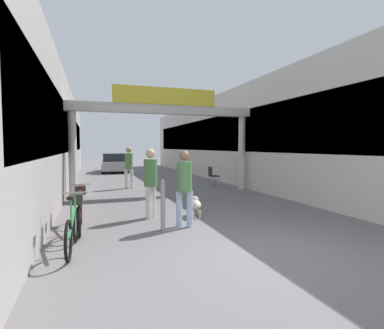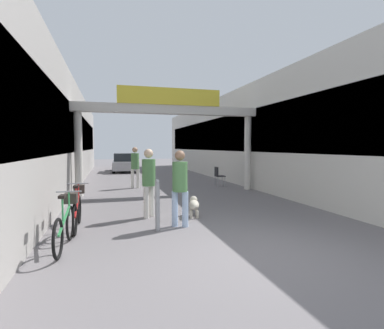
{
  "view_description": "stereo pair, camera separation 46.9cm",
  "coord_description": "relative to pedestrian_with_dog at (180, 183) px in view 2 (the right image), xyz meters",
  "views": [
    {
      "loc": [
        -2.73,
        -4.31,
        1.81
      ],
      "look_at": [
        0.0,
        3.78,
        1.3
      ],
      "focal_mm": 28.0,
      "sensor_mm": 36.0,
      "label": 1
    },
    {
      "loc": [
        -2.28,
        -4.44,
        1.81
      ],
      "look_at": [
        0.0,
        3.78,
        1.3
      ],
      "focal_mm": 28.0,
      "sensor_mm": 36.0,
      "label": 2
    }
  ],
  "objects": [
    {
      "name": "parked_car_silver",
      "position": [
        -0.39,
        15.66,
        -0.35
      ],
      "size": [
        1.92,
        4.06,
        1.33
      ],
      "color": "#99999E",
      "rests_on": "ground_plane"
    },
    {
      "name": "storefront_right",
      "position": [
        5.85,
        8.93,
        1.28
      ],
      "size": [
        3.0,
        26.0,
        4.54
      ],
      "color": "beige",
      "rests_on": "ground_plane"
    },
    {
      "name": "pedestrian_companion",
      "position": [
        -0.56,
        1.06,
        0.02
      ],
      "size": [
        0.48,
        0.48,
        1.75
      ],
      "color": "silver",
      "rests_on": "ground_plane"
    },
    {
      "name": "pedestrian_carrying_crate",
      "position": [
        -0.44,
        6.7,
        0.04
      ],
      "size": [
        0.4,
        0.4,
        1.79
      ],
      "color": "silver",
      "rests_on": "ground_plane"
    },
    {
      "name": "storefront_left",
      "position": [
        -4.34,
        8.93,
        1.28
      ],
      "size": [
        3.0,
        26.0,
        4.54
      ],
      "color": "#9E9993",
      "rests_on": "ground_plane"
    },
    {
      "name": "cafe_chair_black_nearer",
      "position": [
        3.25,
        6.22,
        -0.45
      ],
      "size": [
        0.4,
        0.4,
        0.89
      ],
      "color": "gray",
      "rests_on": "ground_plane"
    },
    {
      "name": "arcade_sign_gateway",
      "position": [
        0.76,
        4.98,
        1.86
      ],
      "size": [
        7.4,
        0.47,
        4.04
      ],
      "color": "beige",
      "rests_on": "ground_plane"
    },
    {
      "name": "pedestrian_with_dog",
      "position": [
        0.0,
        0.0,
        0.0
      ],
      "size": [
        0.45,
        0.45,
        1.73
      ],
      "color": "#A5BFE0",
      "rests_on": "ground_plane"
    },
    {
      "name": "bollard_post_metal",
      "position": [
        -0.54,
        -0.2,
        -0.42
      ],
      "size": [
        0.1,
        0.1,
        1.12
      ],
      "color": "gray",
      "rests_on": "ground_plane"
    },
    {
      "name": "bicycle_green_nearest",
      "position": [
        -2.3,
        -0.78,
        -0.55
      ],
      "size": [
        0.46,
        1.69,
        0.98
      ],
      "color": "black",
      "rests_on": "ground_plane"
    },
    {
      "name": "ground_plane",
      "position": [
        0.76,
        -2.07,
        -0.99
      ],
      "size": [
        80.0,
        80.0,
        0.0
      ],
      "primitive_type": "plane",
      "color": "slate"
    },
    {
      "name": "bicycle_red_second",
      "position": [
        -2.22,
        0.52,
        -0.55
      ],
      "size": [
        0.46,
        1.69,
        0.98
      ],
      "color": "black",
      "rests_on": "ground_plane"
    },
    {
      "name": "dog_on_leash",
      "position": [
        0.58,
        0.88,
        -0.68
      ],
      "size": [
        0.39,
        0.7,
        0.5
      ],
      "color": "beige",
      "rests_on": "ground_plane"
    }
  ]
}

